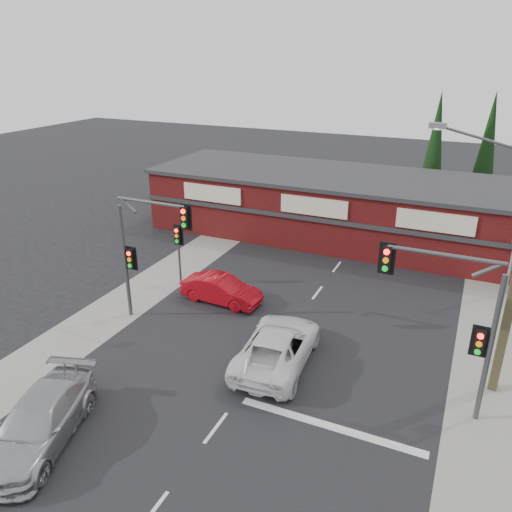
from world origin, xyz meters
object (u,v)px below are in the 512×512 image
at_px(red_sedan, 221,290).
at_px(white_suv, 278,346).
at_px(silver_suv, 39,422).
at_px(shop_building, 346,206).

bearing_deg(red_sedan, white_suv, -126.27).
bearing_deg(silver_suv, shop_building, 63.13).
height_order(silver_suv, red_sedan, silver_suv).
bearing_deg(shop_building, red_sedan, -104.73).
xyz_separation_m(white_suv, silver_suv, (-5.36, -7.28, -0.01)).
bearing_deg(silver_suv, red_sedan, 68.83).
relative_size(silver_suv, shop_building, 0.19).
height_order(white_suv, red_sedan, white_suv).
distance_m(silver_suv, red_sedan, 11.06).
bearing_deg(shop_building, white_suv, -84.74).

